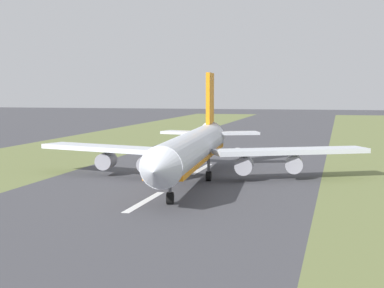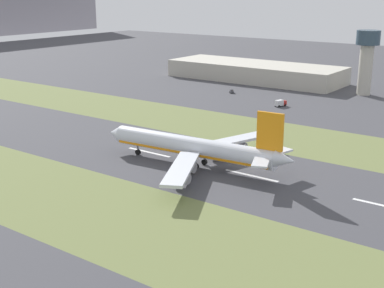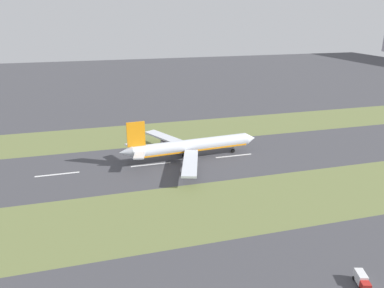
# 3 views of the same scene
# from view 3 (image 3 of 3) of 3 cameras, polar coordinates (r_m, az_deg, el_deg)

# --- Properties ---
(ground_plane) EXTENTS (800.00, 800.00, 0.00)m
(ground_plane) POSITION_cam_3_polar(r_m,az_deg,el_deg) (172.50, -1.26, -2.61)
(ground_plane) COLOR #424247
(grass_median_west) EXTENTS (40.00, 600.00, 0.01)m
(grass_median_west) POSITION_cam_3_polar(r_m,az_deg,el_deg) (213.82, -4.28, 1.77)
(grass_median_west) COLOR olive
(grass_median_west) RESTS_ON ground
(grass_median_east) EXTENTS (40.00, 600.00, 0.01)m
(grass_median_east) POSITION_cam_3_polar(r_m,az_deg,el_deg) (133.58, 3.65, -9.62)
(grass_median_east) COLOR olive
(grass_median_east) RESTS_ON ground
(centreline_dash_near) EXTENTS (1.20, 18.00, 0.01)m
(centreline_dash_near) POSITION_cam_3_polar(r_m,az_deg,el_deg) (168.64, -19.83, -4.37)
(centreline_dash_near) COLOR silver
(centreline_dash_near) RESTS_ON ground
(centreline_dash_mid) EXTENTS (1.20, 18.00, 0.01)m
(centreline_dash_mid) POSITION_cam_3_polar(r_m,az_deg,el_deg) (169.64, -6.29, -3.12)
(centreline_dash_mid) COLOR silver
(centreline_dash_mid) RESTS_ON ground
(centreline_dash_far) EXTENTS (1.20, 18.00, 0.01)m
(centreline_dash_far) POSITION_cam_3_polar(r_m,az_deg,el_deg) (179.77, 6.38, -1.80)
(centreline_dash_far) COLOR silver
(centreline_dash_far) RESTS_ON ground
(airplane_main_jet) EXTENTS (63.94, 67.22, 20.20)m
(airplane_main_jet) POSITION_cam_3_polar(r_m,az_deg,el_deg) (173.24, -0.59, -0.38)
(airplane_main_jet) COLOR silver
(airplane_main_jet) RESTS_ON ground
(service_truck) EXTENTS (6.38, 3.95, 3.10)m
(service_truck) POSITION_cam_3_polar(r_m,az_deg,el_deg) (108.15, 24.47, -18.32)
(service_truck) COLOR #B2231E
(service_truck) RESTS_ON ground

